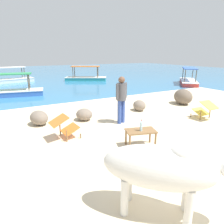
# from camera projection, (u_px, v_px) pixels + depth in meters

# --- Properties ---
(sand_beach) EXTENTS (18.00, 14.00, 0.04)m
(sand_beach) POSITION_uv_depth(u_px,v_px,m) (199.00, 166.00, 4.31)
(sand_beach) COLOR beige
(sand_beach) RESTS_ON ground
(water_surface) EXTENTS (60.00, 36.00, 0.03)m
(water_surface) POSITION_uv_depth(u_px,v_px,m) (37.00, 75.00, 22.79)
(water_surface) COLOR teal
(water_surface) RESTS_ON ground
(cow) EXTENTS (1.78, 1.72, 1.16)m
(cow) POSITION_uv_depth(u_px,v_px,m) (162.00, 169.00, 2.82)
(cow) COLOR silver
(cow) RESTS_ON sand_beach
(low_bench_table) EXTENTS (0.86, 0.64, 0.46)m
(low_bench_table) POSITION_uv_depth(u_px,v_px,m) (141.00, 133.00, 5.08)
(low_bench_table) COLOR brown
(low_bench_table) RESTS_ON sand_beach
(bottle) EXTENTS (0.07, 0.07, 0.30)m
(bottle) POSITION_uv_depth(u_px,v_px,m) (141.00, 126.00, 4.98)
(bottle) COLOR #A3C6D1
(bottle) RESTS_ON low_bench_table
(deck_chair_near) EXTENTS (0.56, 0.77, 0.68)m
(deck_chair_near) POSITION_uv_depth(u_px,v_px,m) (205.00, 109.00, 7.28)
(deck_chair_near) COLOR brown
(deck_chair_near) RESTS_ON sand_beach
(deck_chair_far) EXTENTS (0.81, 0.60, 0.68)m
(deck_chair_far) POSITION_uv_depth(u_px,v_px,m) (64.00, 125.00, 5.59)
(deck_chair_far) COLOR brown
(deck_chair_far) RESTS_ON sand_beach
(person_standing) EXTENTS (0.49, 0.32, 1.62)m
(person_standing) POSITION_uv_depth(u_px,v_px,m) (121.00, 96.00, 6.68)
(person_standing) COLOR #334C99
(person_standing) RESTS_ON sand_beach
(shore_rock_large) EXTENTS (0.71, 0.74, 0.43)m
(shore_rock_large) POSITION_uv_depth(u_px,v_px,m) (84.00, 114.00, 7.18)
(shore_rock_large) COLOR gray
(shore_rock_large) RESTS_ON sand_beach
(shore_rock_medium) EXTENTS (0.72, 0.85, 0.49)m
(shore_rock_medium) POSITION_uv_depth(u_px,v_px,m) (39.00, 118.00, 6.71)
(shore_rock_medium) COLOR gray
(shore_rock_medium) RESTS_ON sand_beach
(shore_rock_small) EXTENTS (0.63, 0.70, 0.45)m
(shore_rock_small) POSITION_uv_depth(u_px,v_px,m) (139.00, 105.00, 8.39)
(shore_rock_small) COLOR gray
(shore_rock_small) RESTS_ON sand_beach
(shore_rock_flat) EXTENTS (1.08, 1.22, 0.72)m
(shore_rock_flat) POSITION_uv_depth(u_px,v_px,m) (183.00, 97.00, 9.44)
(shore_rock_flat) COLOR #6B5B4C
(shore_rock_flat) RESTS_ON sand_beach
(boat_white) EXTENTS (3.82, 1.77, 1.29)m
(boat_white) POSITION_uv_depth(u_px,v_px,m) (10.00, 79.00, 16.67)
(boat_white) COLOR white
(boat_white) RESTS_ON water_surface
(boat_teal) EXTENTS (3.76, 2.81, 1.29)m
(boat_teal) POSITION_uv_depth(u_px,v_px,m) (86.00, 78.00, 17.90)
(boat_teal) COLOR teal
(boat_teal) RESTS_ON water_surface
(boat_red) EXTENTS (3.38, 3.45, 1.29)m
(boat_red) POSITION_uv_depth(u_px,v_px,m) (188.00, 81.00, 15.80)
(boat_red) COLOR #C63833
(boat_red) RESTS_ON water_surface
(boat_blue) EXTENTS (3.82, 1.83, 1.29)m
(boat_blue) POSITION_uv_depth(u_px,v_px,m) (10.00, 91.00, 11.39)
(boat_blue) COLOR #3866B7
(boat_blue) RESTS_ON water_surface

